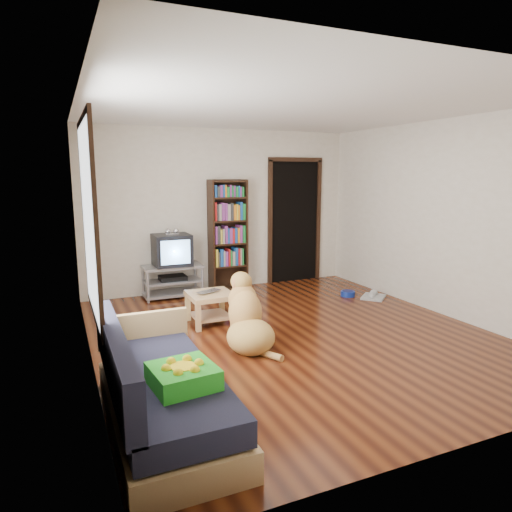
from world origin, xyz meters
name	(u,v)px	position (x,y,z in m)	size (l,w,h in m)	color
ground	(292,334)	(0.00, 0.00, 0.00)	(5.00, 5.00, 0.00)	#59260F
ceiling	(296,107)	(0.00, 0.00, 2.60)	(5.00, 5.00, 0.00)	white
wall_back	(221,210)	(0.00, 2.50, 1.30)	(4.50, 4.50, 0.00)	silver
wall_front	(478,265)	(0.00, -2.50, 1.30)	(4.50, 4.50, 0.00)	silver
wall_left	(85,236)	(-2.25, 0.00, 1.30)	(5.00, 5.00, 0.00)	silver
wall_right	(442,218)	(2.25, 0.00, 1.30)	(5.00, 5.00, 0.00)	silver
green_cushion	(183,376)	(-1.75, -1.64, 0.49)	(0.43, 0.43, 0.14)	green
laptop	(211,292)	(-0.76, 0.75, 0.41)	(0.33, 0.21, 0.03)	#B6B5BA
dog_bowl	(348,294)	(1.61, 1.18, 0.04)	(0.22, 0.22, 0.08)	navy
grey_rag	(373,297)	(1.91, 0.93, 0.01)	(0.40, 0.32, 0.03)	#A8A8A8
window	(89,220)	(-2.23, -0.50, 1.50)	(0.03, 1.46, 1.70)	white
doorway	(294,218)	(1.35, 2.48, 1.12)	(1.03, 0.05, 2.19)	black
tv_stand	(173,280)	(-0.90, 2.25, 0.27)	(0.90, 0.45, 0.50)	#99999E
crt_tv	(171,249)	(-0.90, 2.27, 0.74)	(0.55, 0.52, 0.58)	black
bookshelf	(228,229)	(0.05, 2.34, 1.00)	(0.60, 0.30, 1.80)	black
sofa	(159,394)	(-1.87, -1.38, 0.26)	(0.80, 1.80, 0.80)	tan
coffee_table	(211,302)	(-0.76, 0.78, 0.28)	(0.55, 0.55, 0.40)	#DAB36F
dog	(247,320)	(-0.64, -0.14, 0.30)	(0.57, 1.02, 0.83)	tan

